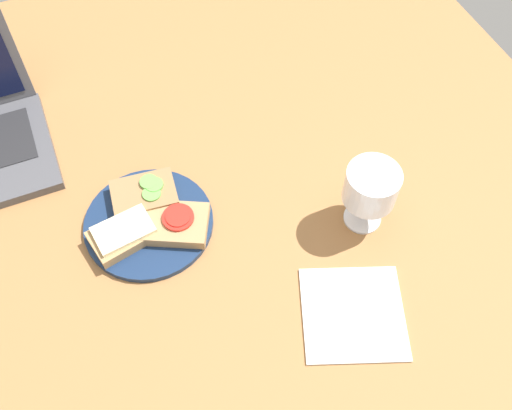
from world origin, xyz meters
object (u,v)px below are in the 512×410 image
object	(u,v)px
wine_glass	(371,188)
sandwich_with_tomato	(173,225)
sandwich_with_cucumber	(145,195)
napkin	(353,313)
plate	(149,223)
sandwich_with_cheese	(124,233)

from	to	relation	value
wine_glass	sandwich_with_tomato	bearing A→B (deg)	162.20
sandwich_with_tomato	sandwich_with_cucumber	size ratio (longest dim) A/B	1.21
wine_glass	napkin	xyz separation A→B (cm)	(-9.27, -14.39, -8.72)
plate	sandwich_with_cheese	distance (cm)	4.77
plate	wine_glass	bearing A→B (deg)	-20.50
sandwich_with_cheese	sandwich_with_cucumber	bearing A→B (deg)	49.12
sandwich_with_tomato	wine_glass	bearing A→B (deg)	-17.80
sandwich_with_cucumber	wine_glass	xyz separation A→B (cm)	(32.05, -16.70, 6.59)
sandwich_with_cheese	napkin	size ratio (longest dim) A/B	0.78
plate	napkin	size ratio (longest dim) A/B	1.39
napkin	sandwich_with_tomato	bearing A→B (deg)	130.23
sandwich_with_cucumber	napkin	world-z (taller)	sandwich_with_cucumber
wine_glass	napkin	distance (cm)	19.21
sandwich_with_tomato	sandwich_with_cheese	size ratio (longest dim) A/B	1.15
sandwich_with_cucumber	napkin	bearing A→B (deg)	-53.77
sandwich_with_cucumber	napkin	xyz separation A→B (cm)	(22.79, -31.09, -2.13)
plate	wine_glass	distance (cm)	36.16
plate	sandwich_with_tomato	bearing A→B (deg)	-39.30
sandwich_with_cheese	wine_glass	world-z (taller)	wine_glass
sandwich_with_cheese	wine_glass	distance (cm)	39.24
sandwich_with_cucumber	sandwich_with_tomato	bearing A→B (deg)	-70.19
plate	sandwich_with_tomato	xyz separation A→B (cm)	(3.51, -2.87, 1.67)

